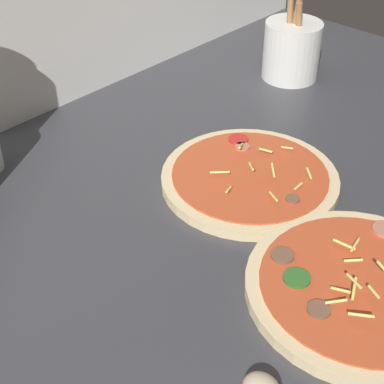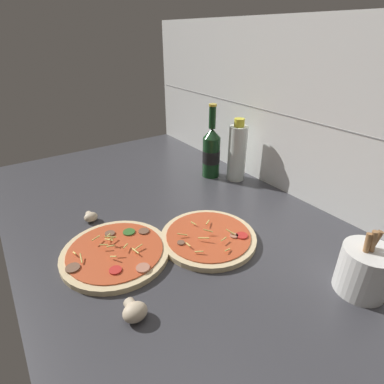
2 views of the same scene
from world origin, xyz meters
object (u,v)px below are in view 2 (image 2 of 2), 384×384
pizza_near (116,252)px  pizza_far (208,237)px  beer_bottle (211,152)px  utensil_crock (364,270)px  oil_bottle (237,152)px  mushroom_left (91,217)px  mushroom_right (135,311)px

pizza_near → pizza_far: size_ratio=1.05×
beer_bottle → utensil_crock: 69.41cm
oil_bottle → utensil_crock: oil_bottle is taller
mushroom_left → mushroom_right: mushroom_right is taller
mushroom_left → mushroom_right: (41.08, -4.24, 0.38)cm
pizza_far → utensil_crock: 38.79cm
pizza_near → oil_bottle: 61.42cm
pizza_far → mushroom_left: bearing=-139.8°
oil_bottle → mushroom_right: (38.34, -62.27, -9.38)cm
pizza_near → mushroom_right: size_ratio=5.14×
pizza_far → mushroom_left: size_ratio=6.17×
mushroom_right → utensil_crock: (22.16, 45.81, 3.96)cm
utensil_crock → pizza_far: bearing=-153.4°
pizza_far → mushroom_right: 31.12cm
pizza_near → oil_bottle: size_ratio=1.17×
mushroom_right → beer_bottle: bearing=129.7°
pizza_near → mushroom_left: size_ratio=6.47×
pizza_near → mushroom_left: (-20.14, -0.02, 0.52)cm
beer_bottle → oil_bottle: (8.02, 6.38, 0.82)cm
pizza_near → utensil_crock: 60.05cm
utensil_crock → mushroom_left: bearing=-146.7°
mushroom_left → mushroom_right: bearing=-5.9°
beer_bottle → utensil_crock: (68.52, -10.09, -4.60)cm
pizza_near → pizza_far: 25.83cm
pizza_far → oil_bottle: oil_bottle is taller
pizza_near → mushroom_left: bearing=-179.9°
pizza_near → oil_bottle: bearing=106.7°
oil_bottle → pizza_far: bearing=-52.2°
pizza_far → utensil_crock: bearing=26.6°
pizza_near → utensil_crock: size_ratio=1.72×
pizza_near → pizza_far: (8.68, 24.32, -0.01)cm
pizza_far → pizza_near: bearing=-109.6°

